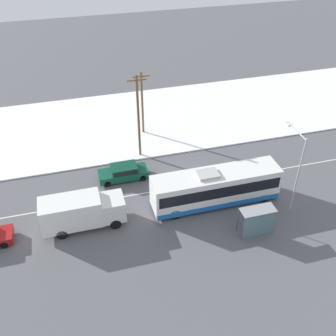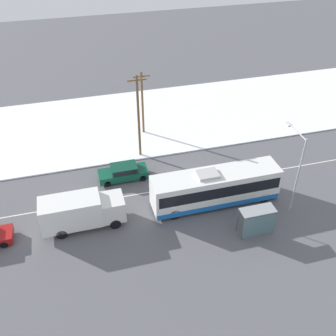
% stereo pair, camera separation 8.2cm
% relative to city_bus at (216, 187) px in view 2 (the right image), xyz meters
% --- Properties ---
extents(ground_plane, '(120.00, 120.00, 0.00)m').
position_rel_city_bus_xyz_m(ground_plane, '(-1.72, 2.84, -1.66)').
color(ground_plane, '#56565B').
extents(snow_lot, '(80.00, 15.68, 0.12)m').
position_rel_city_bus_xyz_m(snow_lot, '(-1.72, 16.01, -1.60)').
color(snow_lot, white).
rests_on(snow_lot, ground_plane).
extents(lane_marking_center, '(60.00, 0.12, 0.00)m').
position_rel_city_bus_xyz_m(lane_marking_center, '(-1.72, 2.84, -1.65)').
color(lane_marking_center, silver).
rests_on(lane_marking_center, ground_plane).
extents(city_bus, '(11.23, 2.57, 3.39)m').
position_rel_city_bus_xyz_m(city_bus, '(0.00, 0.00, 0.00)').
color(city_bus, white).
rests_on(city_bus, ground_plane).
extents(box_truck, '(6.72, 2.30, 2.92)m').
position_rel_city_bus_xyz_m(box_truck, '(-11.57, 0.11, -0.04)').
color(box_truck, silver).
rests_on(box_truck, ground_plane).
extents(sedan_car, '(4.65, 1.80, 1.50)m').
position_rel_city_bus_xyz_m(sedan_car, '(-7.17, 5.48, -0.84)').
color(sedan_car, '#0F4733').
rests_on(sedan_car, ground_plane).
extents(pedestrian_at_stop, '(0.63, 0.28, 1.74)m').
position_rel_city_bus_xyz_m(pedestrian_at_stop, '(1.92, -3.37, -0.59)').
color(pedestrian_at_stop, '#23232D').
rests_on(pedestrian_at_stop, ground_plane).
extents(bus_shelter, '(2.79, 1.20, 2.40)m').
position_rel_city_bus_xyz_m(bus_shelter, '(1.83, -4.60, 0.02)').
color(bus_shelter, gray).
rests_on(bus_shelter, ground_plane).
extents(streetlamp, '(0.36, 3.06, 7.33)m').
position_rel_city_bus_xyz_m(streetlamp, '(5.89, -2.17, 3.04)').
color(streetlamp, '#9EA3A8').
rests_on(streetlamp, ground_plane).
extents(utility_pole_roadside, '(1.80, 0.24, 8.87)m').
position_rel_city_bus_xyz_m(utility_pole_roadside, '(-4.81, 8.93, 2.97)').
color(utility_pole_roadside, brown).
rests_on(utility_pole_roadside, ground_plane).
extents(utility_pole_snowlot, '(1.80, 0.24, 7.28)m').
position_rel_city_bus_xyz_m(utility_pole_snowlot, '(-3.50, 13.29, 2.17)').
color(utility_pole_snowlot, brown).
rests_on(utility_pole_snowlot, ground_plane).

